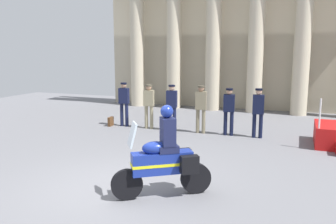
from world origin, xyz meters
name	(u,v)px	position (x,y,z in m)	size (l,w,h in m)	color
ground_plane	(115,186)	(0.00, 0.00, 0.00)	(28.00, 28.00, 0.00)	slate
colonnade_backdrop	(236,35)	(0.61, 11.37, 3.69)	(13.96, 1.60, 6.88)	#B6AB91
officer_in_row_0	(124,101)	(-2.74, 5.78, 1.02)	(0.40, 0.26, 1.73)	#141938
officer_in_row_1	(149,103)	(-1.65, 5.71, 1.00)	(0.40, 0.26, 1.69)	gray
officer_in_row_2	(172,104)	(-0.71, 5.66, 1.01)	(0.40, 0.26, 1.72)	#141938
officer_in_row_3	(201,105)	(0.40, 5.67, 1.02)	(0.40, 0.26, 1.73)	#7A7056
officer_in_row_4	(229,108)	(1.42, 5.67, 0.98)	(0.40, 0.26, 1.66)	black
officer_in_row_5	(258,109)	(2.41, 5.66, 1.00)	(0.40, 0.26, 1.70)	black
motorcycle_with_rider	(166,159)	(1.23, -0.09, 0.79)	(1.79, 1.31, 1.90)	black
briefcase_on_ground	(111,121)	(-3.26, 5.62, 0.18)	(0.10, 0.32, 0.36)	brown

